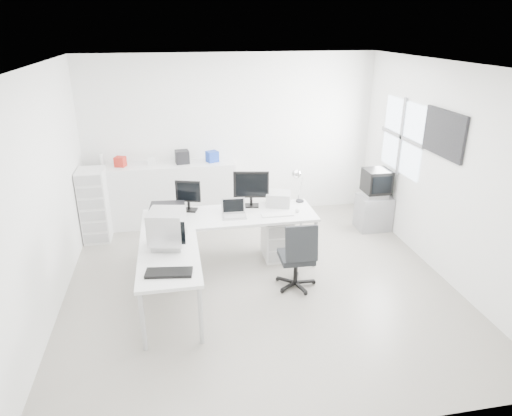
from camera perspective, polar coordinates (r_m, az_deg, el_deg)
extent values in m
cube|color=#B1AA9F|center=(6.20, 0.34, -9.28)|extent=(5.00, 5.00, 0.01)
cube|color=white|center=(5.31, 0.42, 17.45)|extent=(5.00, 5.00, 0.01)
cube|color=white|center=(7.98, -3.08, 8.81)|extent=(5.00, 0.02, 2.80)
cube|color=white|center=(5.71, -25.09, 1.24)|extent=(0.02, 5.00, 2.80)
cube|color=white|center=(6.53, 22.50, 4.12)|extent=(0.02, 5.00, 2.80)
cube|color=silver|center=(6.73, 2.65, -3.75)|extent=(0.40, 0.50, 0.60)
cube|color=black|center=(6.40, -11.01, -0.32)|extent=(0.49, 0.40, 0.16)
cube|color=silver|center=(6.35, 2.69, -0.83)|extent=(0.45, 0.14, 0.02)
sphere|color=silver|center=(6.45, 5.19, -0.29)|extent=(0.06, 0.06, 0.06)
cube|color=#A5A5A5|center=(6.67, 2.82, 1.15)|extent=(0.41, 0.38, 0.20)
cube|color=black|center=(4.99, -10.83, -7.94)|extent=(0.52, 0.26, 0.03)
cube|color=gray|center=(7.88, 14.45, -0.55)|extent=(0.53, 0.43, 0.58)
cube|color=silver|center=(7.91, -10.38, 1.77)|extent=(2.12, 0.53, 1.06)
cube|color=#B02219|center=(7.77, -16.61, 5.57)|extent=(0.20, 0.19, 0.16)
cube|color=silver|center=(7.74, -12.91, 5.71)|extent=(0.13, 0.12, 0.12)
cube|color=black|center=(7.72, -9.22, 6.32)|extent=(0.24, 0.22, 0.22)
cube|color=#16369D|center=(7.75, -5.50, 6.43)|extent=(0.23, 0.22, 0.18)
cylinder|color=silver|center=(7.84, -18.79, 5.68)|extent=(0.07, 0.07, 0.22)
cube|color=silver|center=(7.58, -19.52, 0.31)|extent=(0.41, 0.48, 1.16)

